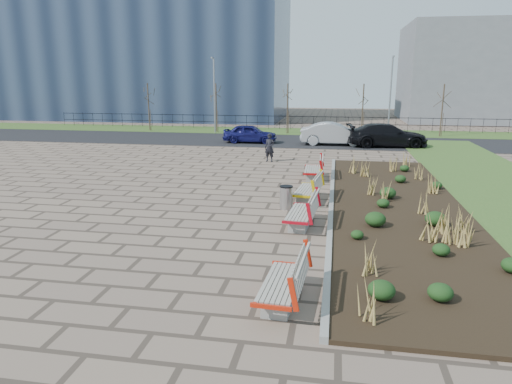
% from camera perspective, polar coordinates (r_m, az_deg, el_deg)
% --- Properties ---
extents(ground, '(120.00, 120.00, 0.00)m').
position_cam_1_polar(ground, '(12.65, -9.14, -6.95)').
color(ground, '#756150').
rests_on(ground, ground).
extents(planting_bed, '(4.50, 18.00, 0.10)m').
position_cam_1_polar(planting_bed, '(16.89, 17.31, -1.84)').
color(planting_bed, black).
rests_on(planting_bed, ground).
extents(planting_curb, '(0.16, 18.00, 0.15)m').
position_cam_1_polar(planting_curb, '(16.73, 9.39, -1.44)').
color(planting_curb, gray).
rests_on(planting_curb, ground).
extents(grass_verge_far, '(80.00, 5.00, 0.04)m').
position_cam_1_polar(grass_verge_far, '(39.59, 4.14, 7.57)').
color(grass_verge_far, '#33511E').
rests_on(grass_verge_far, ground).
extents(road, '(80.00, 7.00, 0.02)m').
position_cam_1_polar(road, '(33.67, 3.08, 6.42)').
color(road, black).
rests_on(road, ground).
extents(bench_a, '(1.03, 2.15, 1.00)m').
position_cam_1_polar(bench_a, '(9.49, 3.17, -10.89)').
color(bench_a, red).
rests_on(bench_a, ground).
extents(bench_b, '(1.06, 2.16, 1.00)m').
position_cam_1_polar(bench_b, '(14.22, 5.60, -2.33)').
color(bench_b, '#B30B1A').
rests_on(bench_b, ground).
extents(bench_c, '(1.13, 2.19, 1.00)m').
position_cam_1_polar(bench_c, '(17.15, 6.40, 0.51)').
color(bench_c, gold).
rests_on(bench_c, ground).
extents(bench_d, '(0.95, 2.12, 1.00)m').
position_cam_1_polar(bench_d, '(21.00, 7.09, 3.00)').
color(bench_d, '#AA0B0D').
rests_on(bench_d, ground).
extents(litter_bin, '(0.45, 0.45, 0.81)m').
position_cam_1_polar(litter_bin, '(16.06, 3.79, -0.71)').
color(litter_bin, '#B2B2B7').
rests_on(litter_bin, ground).
extents(pedestrian, '(0.63, 0.47, 1.55)m').
position_cam_1_polar(pedestrian, '(25.14, 1.71, 5.57)').
color(pedestrian, black).
rests_on(pedestrian, ground).
extents(car_blue, '(3.79, 1.57, 1.28)m').
position_cam_1_polar(car_blue, '(32.49, -0.75, 7.32)').
color(car_blue, '#12124F').
rests_on(car_blue, road).
extents(car_silver, '(4.60, 1.66, 1.51)m').
position_cam_1_polar(car_silver, '(31.86, 9.73, 7.18)').
color(car_silver, '#96989D').
rests_on(car_silver, road).
extents(car_black, '(5.48, 2.78, 1.52)m').
position_cam_1_polar(car_black, '(31.82, 16.05, 6.85)').
color(car_black, black).
rests_on(car_black, road).
extents(tree_a, '(1.40, 1.40, 4.00)m').
position_cam_1_polar(tree_a, '(40.96, -13.27, 10.30)').
color(tree_a, '#4C3D2D').
rests_on(tree_a, grass_verge_far).
extents(tree_b, '(1.40, 1.40, 4.00)m').
position_cam_1_polar(tree_b, '(39.01, -4.99, 10.44)').
color(tree_b, '#4C3D2D').
rests_on(tree_b, grass_verge_far).
extents(tree_c, '(1.40, 1.40, 4.00)m').
position_cam_1_polar(tree_c, '(37.92, 3.95, 10.35)').
color(tree_c, '#4C3D2D').
rests_on(tree_c, grass_verge_far).
extents(tree_d, '(1.40, 1.40, 4.00)m').
position_cam_1_polar(tree_d, '(37.77, 13.18, 10.01)').
color(tree_d, '#4C3D2D').
rests_on(tree_d, grass_verge_far).
extents(tree_e, '(1.40, 1.40, 4.00)m').
position_cam_1_polar(tree_e, '(38.56, 22.23, 9.42)').
color(tree_e, '#4C3D2D').
rests_on(tree_e, grass_verge_far).
extents(lamp_west, '(0.24, 0.60, 6.00)m').
position_cam_1_polar(lamp_west, '(38.48, -5.22, 11.88)').
color(lamp_west, gray).
rests_on(lamp_west, grass_verge_far).
extents(lamp_east, '(0.24, 0.60, 6.00)m').
position_cam_1_polar(lamp_east, '(37.38, 16.43, 11.31)').
color(lamp_east, gray).
rests_on(lamp_east, grass_verge_far).
extents(railing_fence, '(44.00, 0.10, 1.20)m').
position_cam_1_polar(railing_fence, '(41.01, 4.37, 8.67)').
color(railing_fence, black).
rests_on(railing_fence, grass_verge_far).
extents(building_glass, '(40.00, 14.00, 15.00)m').
position_cam_1_polar(building_glass, '(57.43, -17.73, 16.47)').
color(building_glass, '#192338').
rests_on(building_glass, ground).
extents(building_grey, '(18.00, 12.00, 10.00)m').
position_cam_1_polar(building_grey, '(55.50, 27.48, 13.09)').
color(building_grey, slate).
rests_on(building_grey, ground).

